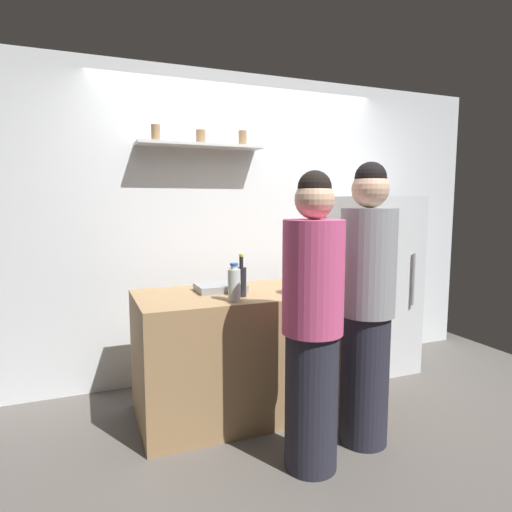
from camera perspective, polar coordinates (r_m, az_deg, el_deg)
ground_plane at (r=3.14m, az=6.62°, el=-21.95°), size 5.28×5.28×0.00m
back_wall_assembly at (r=3.89m, az=-1.95°, el=3.84°), size 4.80×0.32×2.60m
refrigerator at (r=4.14m, az=14.88°, el=-3.46°), size 0.65×0.63×1.57m
counter at (r=3.28m, az=0.00°, el=-12.10°), size 1.69×0.76×0.89m
baking_pan at (r=3.15m, az=-4.62°, el=-4.10°), size 0.34×0.24×0.05m
utensil_holder at (r=3.44m, az=9.27°, el=-2.67°), size 0.12×0.12×0.22m
wine_bottle_green_glass at (r=3.07m, az=10.40°, el=-2.57°), size 0.07×0.07×0.33m
wine_bottle_dark_glass at (r=2.95m, az=-1.91°, el=-3.18°), size 0.07×0.07×0.29m
water_bottle_plastic at (r=2.81m, az=-2.85°, el=-3.66°), size 0.08×0.08×0.25m
person_pink_top at (r=2.49m, az=7.32°, el=-8.92°), size 0.34×0.34×1.69m
person_grey_hoodie at (r=2.81m, az=14.13°, el=-6.40°), size 0.34×0.34×1.75m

